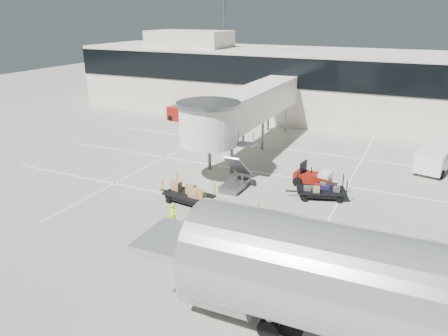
{
  "coord_description": "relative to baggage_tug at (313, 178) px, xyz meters",
  "views": [
    {
      "loc": [
        10.6,
        -22.12,
        12.29
      ],
      "look_at": [
        -1.65,
        3.71,
        2.0
      ],
      "focal_mm": 35.0,
      "sensor_mm": 36.0,
      "label": 1
    }
  ],
  "objects": [
    {
      "name": "lane_markings",
      "position": [
        -4.32,
        1.27,
        -0.63
      ],
      "size": [
        40.0,
        30.0,
        0.02
      ],
      "color": "white",
      "rests_on": "ground"
    },
    {
      "name": "ground_worker",
      "position": [
        -5.84,
        -10.3,
        0.18
      ],
      "size": [
        0.61,
        0.41,
        1.64
      ],
      "primitive_type": "imported",
      "rotation": [
        0.0,
        0.0,
        -0.04
      ],
      "color": "#AFF71A",
      "rests_on": "ground"
    },
    {
      "name": "box_cart_far",
      "position": [
        -6.95,
        -6.7,
        -0.06
      ],
      "size": [
        4.21,
        2.09,
        1.62
      ],
      "rotation": [
        0.0,
        0.0,
        -0.13
      ],
      "color": "black",
      "rests_on": "ground"
    },
    {
      "name": "baggage_tug",
      "position": [
        0.0,
        0.0,
        0.0
      ],
      "size": [
        2.81,
        1.98,
        1.75
      ],
      "rotation": [
        0.0,
        0.0,
        -0.12
      ],
      "color": "maroon",
      "rests_on": "ground"
    },
    {
      "name": "belt_loader",
      "position": [
        -18.86,
        13.54,
        0.18
      ],
      "size": [
        4.63,
        2.23,
        2.15
      ],
      "rotation": [
        0.0,
        0.0,
        -0.12
      ],
      "color": "maroon",
      "rests_on": "ground"
    },
    {
      "name": "aircraft",
      "position": [
        8.43,
        -16.06,
        2.37
      ],
      "size": [
        21.1,
        4.4,
        5.29
      ],
      "rotation": [
        0.0,
        0.0,
        0.02
      ],
      "color": "#B7BABB",
      "rests_on": "ground"
    },
    {
      "name": "minivan",
      "position": [
        8.1,
        7.72,
        0.51
      ],
      "size": [
        3.08,
        5.37,
        1.91
      ],
      "rotation": [
        0.0,
        0.0,
        -0.22
      ],
      "color": "white",
      "rests_on": "ground"
    },
    {
      "name": "jet_bridge",
      "position": [
        -7.62,
        4.2,
        3.65
      ],
      "size": [
        5.7,
        20.4,
        6.03
      ],
      "color": "white",
      "rests_on": "ground"
    },
    {
      "name": "box_cart_near",
      "position": [
        -2.61,
        -8.27,
        -0.09
      ],
      "size": [
        3.44,
        2.16,
        1.33
      ],
      "rotation": [
        0.0,
        0.0,
        0.32
      ],
      "color": "black",
      "rests_on": "ground"
    },
    {
      "name": "ground",
      "position": [
        -3.65,
        -8.06,
        -0.64
      ],
      "size": [
        140.0,
        140.0,
        0.0
      ],
      "primitive_type": "plane",
      "color": "#BCB7A8",
      "rests_on": "ground"
    },
    {
      "name": "terminal",
      "position": [
        -4.0,
        21.88,
        3.47
      ],
      "size": [
        64.0,
        12.11,
        15.2
      ],
      "color": "silver",
      "rests_on": "ground"
    },
    {
      "name": "suitcase_cart",
      "position": [
        1.11,
        -2.03,
        -0.09
      ],
      "size": [
        4.14,
        2.67,
        1.6
      ],
      "rotation": [
        0.0,
        0.0,
        0.34
      ],
      "color": "black",
      "rests_on": "ground"
    }
  ]
}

